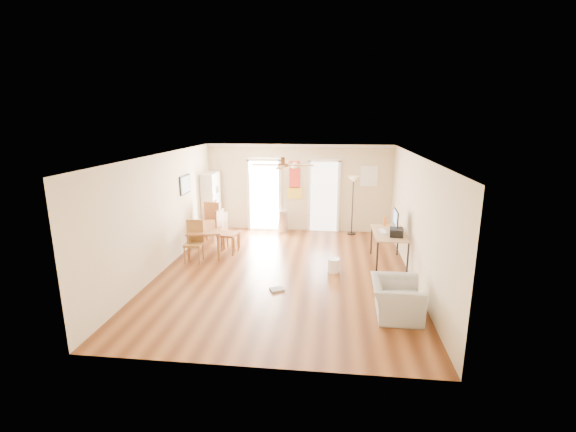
# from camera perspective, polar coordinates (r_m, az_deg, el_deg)

# --- Properties ---
(floor) EXTENTS (7.00, 7.00, 0.00)m
(floor) POSITION_cam_1_polar(r_m,az_deg,el_deg) (8.98, -0.44, -8.06)
(floor) COLOR brown
(floor) RESTS_ON ground
(ceiling) EXTENTS (5.50, 7.00, 0.00)m
(ceiling) POSITION_cam_1_polar(r_m,az_deg,el_deg) (8.36, -0.47, 8.69)
(ceiling) COLOR silver
(ceiling) RESTS_ON floor
(wall_back) EXTENTS (5.50, 0.04, 2.60)m
(wall_back) POSITION_cam_1_polar(r_m,az_deg,el_deg) (11.99, 1.57, 4.02)
(wall_back) COLOR beige
(wall_back) RESTS_ON floor
(wall_front) EXTENTS (5.50, 0.04, 2.60)m
(wall_front) POSITION_cam_1_polar(r_m,az_deg,el_deg) (5.29, -5.08, -9.09)
(wall_front) COLOR beige
(wall_front) RESTS_ON floor
(wall_left) EXTENTS (0.04, 7.00, 2.60)m
(wall_left) POSITION_cam_1_polar(r_m,az_deg,el_deg) (9.31, -17.50, 0.47)
(wall_left) COLOR beige
(wall_left) RESTS_ON floor
(wall_right) EXTENTS (0.04, 7.00, 2.60)m
(wall_right) POSITION_cam_1_polar(r_m,az_deg,el_deg) (8.70, 17.84, -0.48)
(wall_right) COLOR beige
(wall_right) RESTS_ON floor
(crown_molding) EXTENTS (5.50, 7.00, 0.08)m
(crown_molding) POSITION_cam_1_polar(r_m,az_deg,el_deg) (8.37, -0.47, 8.42)
(crown_molding) COLOR white
(crown_molding) RESTS_ON wall_back
(kitchen_doorway) EXTENTS (0.90, 0.10, 2.10)m
(kitchen_doorway) POSITION_cam_1_polar(r_m,az_deg,el_deg) (12.15, -3.39, 2.93)
(kitchen_doorway) COLOR white
(kitchen_doorway) RESTS_ON wall_back
(bathroom_doorway) EXTENTS (0.80, 0.10, 2.10)m
(bathroom_doorway) POSITION_cam_1_polar(r_m,az_deg,el_deg) (11.98, 5.13, 2.74)
(bathroom_doorway) COLOR white
(bathroom_doorway) RESTS_ON wall_back
(wall_decal) EXTENTS (0.46, 0.03, 1.10)m
(wall_decal) POSITION_cam_1_polar(r_m,az_deg,el_deg) (11.94, 0.97, 5.19)
(wall_decal) COLOR red
(wall_decal) RESTS_ON wall_back
(ac_grille) EXTENTS (0.50, 0.04, 0.60)m
(ac_grille) POSITION_cam_1_polar(r_m,az_deg,el_deg) (11.90, 11.50, 5.62)
(ac_grille) COLOR white
(ac_grille) RESTS_ON wall_back
(framed_poster) EXTENTS (0.04, 0.66, 0.48)m
(framed_poster) POSITION_cam_1_polar(r_m,az_deg,el_deg) (10.50, -14.48, 4.37)
(framed_poster) COLOR black
(framed_poster) RESTS_ON wall_left
(ceiling_fan) EXTENTS (1.24, 1.24, 0.20)m
(ceiling_fan) POSITION_cam_1_polar(r_m,az_deg,el_deg) (8.09, -0.73, 7.29)
(ceiling_fan) COLOR #593819
(ceiling_fan) RESTS_ON ceiling
(bookshelf) EXTENTS (0.38, 0.82, 1.80)m
(bookshelf) POSITION_cam_1_polar(r_m,az_deg,el_deg) (12.01, -10.91, 1.83)
(bookshelf) COLOR silver
(bookshelf) RESTS_ON floor
(dining_table) EXTENTS (1.10, 1.52, 0.69)m
(dining_table) POSITION_cam_1_polar(r_m,az_deg,el_deg) (10.35, -11.60, -3.32)
(dining_table) COLOR #955630
(dining_table) RESTS_ON floor
(dining_chair_right_a) EXTENTS (0.47, 0.47, 0.97)m
(dining_chair_right_a) POSITION_cam_1_polar(r_m,az_deg,el_deg) (10.45, -8.24, -2.21)
(dining_chair_right_a) COLOR #965B30
(dining_chair_right_a) RESTS_ON floor
(dining_chair_right_b) EXTENTS (0.51, 0.51, 1.10)m
(dining_chair_right_b) POSITION_cam_1_polar(r_m,az_deg,el_deg) (10.19, -8.62, -2.25)
(dining_chair_right_b) COLOR #995D31
(dining_chair_right_b) RESTS_ON floor
(dining_chair_near) EXTENTS (0.42, 0.42, 0.98)m
(dining_chair_near) POSITION_cam_1_polar(r_m,az_deg,el_deg) (9.73, -13.36, -3.64)
(dining_chair_near) COLOR olive
(dining_chair_near) RESTS_ON floor
(dining_chair_far) EXTENTS (0.51, 0.51, 1.10)m
(dining_chair_far) POSITION_cam_1_polar(r_m,az_deg,el_deg) (11.40, -10.31, -0.59)
(dining_chair_far) COLOR #9C5F32
(dining_chair_far) RESTS_ON floor
(trash_can) EXTENTS (0.37, 0.37, 0.67)m
(trash_can) POSITION_cam_1_polar(r_m,az_deg,el_deg) (11.93, -0.74, -0.77)
(trash_can) COLOR silver
(trash_can) RESTS_ON floor
(torchiere_lamp) EXTENTS (0.38, 0.38, 1.72)m
(torchiere_lamp) POSITION_cam_1_polar(r_m,az_deg,el_deg) (11.77, 9.20, 1.48)
(torchiere_lamp) COLOR black
(torchiere_lamp) RESTS_ON floor
(computer_desk) EXTENTS (0.73, 1.46, 0.78)m
(computer_desk) POSITION_cam_1_polar(r_m,az_deg,el_deg) (9.62, 14.13, -4.52)
(computer_desk) COLOR tan
(computer_desk) RESTS_ON floor
(imac) EXTENTS (0.17, 0.57, 0.52)m
(imac) POSITION_cam_1_polar(r_m,az_deg,el_deg) (9.47, 15.15, -0.75)
(imac) COLOR black
(imac) RESTS_ON computer_desk
(keyboard) EXTENTS (0.16, 0.41, 0.02)m
(keyboard) POSITION_cam_1_polar(r_m,az_deg,el_deg) (9.54, 13.42, -2.12)
(keyboard) COLOR silver
(keyboard) RESTS_ON computer_desk
(printer) EXTENTS (0.33, 0.37, 0.17)m
(printer) POSITION_cam_1_polar(r_m,az_deg,el_deg) (9.23, 15.23, -2.26)
(printer) COLOR black
(printer) RESTS_ON computer_desk
(orange_bottle) EXTENTS (0.08, 0.08, 0.21)m
(orange_bottle) POSITION_cam_1_polar(r_m,az_deg,el_deg) (10.03, 13.68, -0.77)
(orange_bottle) COLOR orange
(orange_bottle) RESTS_ON computer_desk
(wastebasket_a) EXTENTS (0.29, 0.29, 0.31)m
(wastebasket_a) POSITION_cam_1_polar(r_m,az_deg,el_deg) (9.02, 6.52, -7.01)
(wastebasket_a) COLOR white
(wastebasket_a) RESTS_ON floor
(floor_cloth) EXTENTS (0.34, 0.31, 0.04)m
(floor_cloth) POSITION_cam_1_polar(r_m,az_deg,el_deg) (8.10, -1.58, -10.45)
(floor_cloth) COLOR #999894
(floor_cloth) RESTS_ON floor
(armchair) EXTENTS (0.87, 0.99, 0.63)m
(armchair) POSITION_cam_1_polar(r_m,az_deg,el_deg) (7.28, 15.19, -11.36)
(armchair) COLOR #ABABA6
(armchair) RESTS_ON floor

